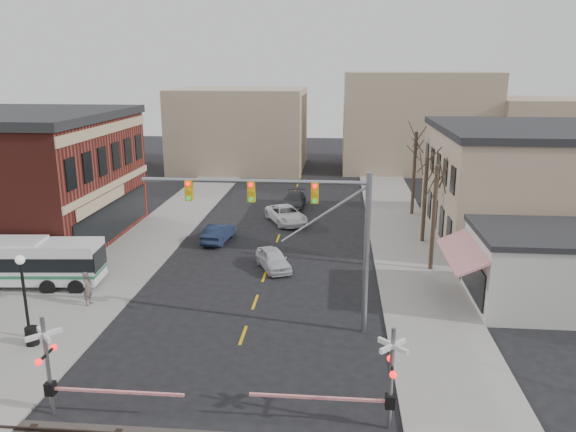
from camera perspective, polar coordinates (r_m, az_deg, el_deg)
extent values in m
plane|color=black|center=(26.35, -5.33, -13.96)|extent=(160.00, 160.00, 0.00)
cube|color=gray|center=(46.61, -12.43, -1.13)|extent=(5.00, 60.00, 0.12)
cube|color=gray|center=(44.76, 11.46, -1.74)|extent=(5.00, 60.00, 0.12)
cube|color=tan|center=(42.80, -17.47, 2.95)|extent=(0.10, 15.00, 0.50)
cube|color=tan|center=(42.19, -17.91, 8.40)|extent=(0.10, 15.00, 0.70)
cube|color=black|center=(43.37, -17.21, -0.28)|extent=(0.08, 13.00, 2.60)
cube|color=tan|center=(46.93, 27.08, 2.63)|extent=(20.00, 15.00, 8.00)
cube|color=beige|center=(33.57, 25.11, -5.12)|extent=(8.00, 6.00, 4.00)
cube|color=#262628|center=(32.95, 25.52, -1.60)|extent=(8.20, 6.20, 0.30)
cube|color=red|center=(31.92, 17.18, -3.44)|extent=(1.68, 6.00, 0.87)
cylinder|color=#382B21|center=(36.35, 14.60, -0.21)|extent=(0.28, 0.28, 6.75)
cylinder|color=#382B21|center=(42.20, 13.72, 1.62)|extent=(0.28, 0.28, 6.30)
cylinder|color=#382B21|center=(49.89, 12.68, 4.24)|extent=(0.28, 0.28, 7.20)
cube|color=silver|center=(36.97, -26.55, -4.13)|extent=(10.96, 3.27, 2.34)
cube|color=black|center=(36.93, -26.58, -3.93)|extent=(11.01, 3.31, 0.81)
cube|color=#246D45|center=(37.15, -26.45, -4.98)|extent=(11.01, 3.31, 0.18)
cylinder|color=black|center=(37.34, -26.34, -5.83)|extent=(1.10, 2.41, 0.90)
cylinder|color=gray|center=(27.09, 7.96, -3.95)|extent=(0.28, 0.28, 8.00)
cylinder|color=gray|center=(26.42, -3.50, 3.56)|extent=(10.75, 0.20, 0.20)
cube|color=gold|center=(26.26, 2.74, 2.38)|extent=(0.35, 0.30, 1.00)
cube|color=gold|center=(26.55, -3.75, 2.50)|extent=(0.35, 0.30, 1.00)
cube|color=gold|center=(27.17, -10.02, 2.59)|extent=(0.35, 0.30, 1.00)
cylinder|color=gray|center=(23.19, -23.21, -13.89)|extent=(0.16, 0.16, 4.00)
cube|color=silver|center=(22.61, -23.55, -10.99)|extent=(1.00, 1.00, 0.18)
cube|color=silver|center=(22.61, -23.55, -10.99)|extent=(1.00, 1.00, 0.18)
sphere|color=#FF0C0C|center=(22.54, -24.01, -13.41)|extent=(0.26, 0.26, 0.26)
sphere|color=#FF0C0C|center=(23.38, -22.70, -12.20)|extent=(0.26, 0.26, 0.26)
cube|color=black|center=(23.62, -22.98, -15.82)|extent=(0.35, 0.35, 0.50)
cube|color=#FF0C0C|center=(22.58, -16.89, -16.72)|extent=(5.00, 0.10, 0.10)
cylinder|color=gray|center=(21.02, 10.43, -15.98)|extent=(0.16, 0.16, 4.00)
cube|color=silver|center=(20.38, 10.61, -12.84)|extent=(1.00, 1.00, 0.18)
cube|color=silver|center=(20.38, 10.61, -12.84)|extent=(1.00, 1.00, 0.18)
sphere|color=#FF0C0C|center=(20.29, 10.64, -15.56)|extent=(0.26, 0.26, 0.26)
sphere|color=#FF0C0C|center=(21.24, 10.37, -14.06)|extent=(0.26, 0.26, 0.26)
cube|color=black|center=(21.49, 10.31, -18.04)|extent=(0.35, 0.35, 0.50)
cube|color=#FF0C0C|center=(21.40, 3.01, -17.95)|extent=(5.00, 0.10, 0.10)
cylinder|color=black|center=(29.52, -25.13, -7.79)|extent=(0.14, 0.14, 3.78)
sphere|color=silver|center=(28.84, -25.58, -4.04)|extent=(0.44, 0.44, 0.44)
cylinder|color=black|center=(29.31, -24.57, -11.01)|extent=(0.60, 0.60, 0.86)
imported|color=silver|center=(36.32, -1.51, -4.41)|extent=(3.01, 4.18, 1.32)
imported|color=#162039|center=(42.18, -7.09, -1.71)|extent=(1.89, 4.27, 1.36)
imported|color=white|center=(46.85, -0.18, 0.14)|extent=(4.30, 5.64, 1.42)
imported|color=#37383C|center=(51.86, 0.62, 1.58)|extent=(2.11, 4.80, 1.37)
imported|color=#62534E|center=(32.52, -19.67, -6.94)|extent=(0.49, 0.72, 1.89)
imported|color=#323759|center=(36.10, -21.46, -5.27)|extent=(0.92, 0.91, 1.49)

